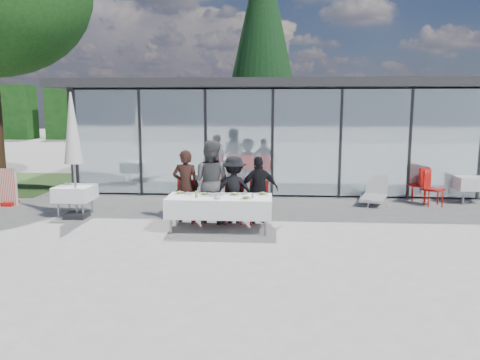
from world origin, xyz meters
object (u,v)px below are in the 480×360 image
dining_table (220,206)px  lounger (375,194)px  diner_chair_c (234,199)px  market_umbrella (73,136)px  spare_chair_b (420,182)px  diner_c (234,189)px  plate_c (234,194)px  diner_a (186,186)px  juice_bottle (196,194)px  diner_chair_d (259,200)px  diner_d (259,190)px  conifer_tree (262,34)px  plate_d (263,194)px  plate_a (180,193)px  spare_chair_a (431,186)px  folded_eyeglasses (217,199)px  diner_b (211,181)px  spare_table_left (75,193)px  diner_chair_b (211,199)px  plate_extra (246,198)px  plate_b (205,194)px  diner_chair_a (186,199)px

dining_table → lounger: dining_table is taller
diner_chair_c → market_umbrella: (-3.84, 0.16, 1.43)m
spare_chair_b → dining_table: bearing=-146.2°
diner_c → plate_c: size_ratio=5.98×
diner_a → juice_bottle: bearing=112.3°
market_umbrella → juice_bottle: bearing=-18.8°
diner_c → spare_chair_b: size_ratio=1.59×
diner_chair_d → spare_chair_b: same height
diner_d → juice_bottle: (-1.31, -0.89, 0.05)m
diner_chair_d → lounger: 4.02m
diner_chair_c → diner_c: bearing=-90.0°
dining_table → conifer_tree: bearing=87.3°
plate_d → plate_a: bearing=-179.9°
diner_chair_c → diner_a: bearing=-179.7°
spare_chair_a → market_umbrella: (-9.01, -2.06, 1.43)m
dining_table → folded_eyeglasses: folded_eyeglasses is taller
diner_b → plate_c: size_ratio=7.38×
diner_d → diner_chair_d: 0.24m
folded_eyeglasses → spare_table_left: 3.96m
diner_chair_b → juice_bottle: bearing=-101.9°
diner_a → diner_chair_d: size_ratio=1.73×
plate_extra → diner_chair_c: bearing=108.6°
plate_b → lounger: plate_b is taller
plate_b → diner_d: bearing=28.9°
diner_a → diner_chair_c: diner_a is taller
plate_b → spare_chair_b: 6.64m
diner_chair_d → spare_table_left: size_ratio=1.13×
diner_a → juice_bottle: (0.39, -0.89, -0.02)m
diner_chair_d → diner_c: bearing=-179.5°
plate_d → conifer_tree: bearing=91.5°
diner_d → plate_extra: size_ratio=5.98×
diner_chair_a → plate_d: size_ratio=3.77×
diner_b → plate_d: diner_b is taller
spare_table_left → lounger: (7.70, 2.08, -0.30)m
lounger → juice_bottle: bearing=-143.0°
diner_b → spare_chair_a: 6.14m
diner_chair_d → plate_c: bearing=-130.7°
diner_c → spare_chair_a: bearing=-156.2°
plate_a → folded_eyeglasses: 1.02m
spare_chair_a → diner_d: bearing=-154.1°
plate_c → lounger: bearing=39.9°
plate_d → diner_d: bearing=100.4°
plate_b → plate_d: 1.26m
diner_chair_c → conifer_tree: conifer_tree is taller
spare_table_left → market_umbrella: size_ratio=0.29×
diner_c → dining_table: bearing=71.7°
plate_a → plate_d: 1.83m
diner_d → folded_eyeglasses: bearing=35.6°
diner_b → plate_d: 1.33m
diner_a → plate_d: bearing=162.2°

